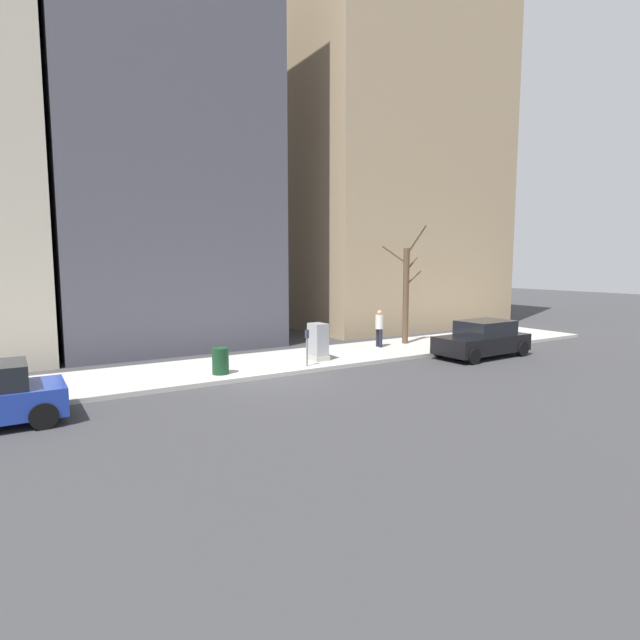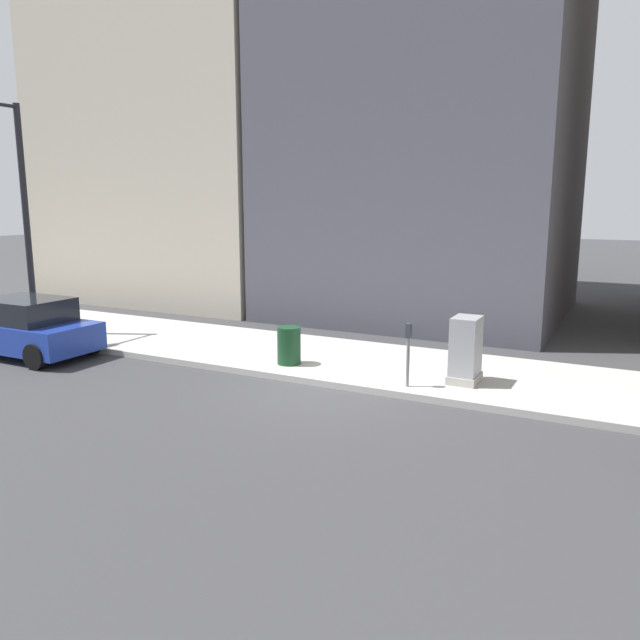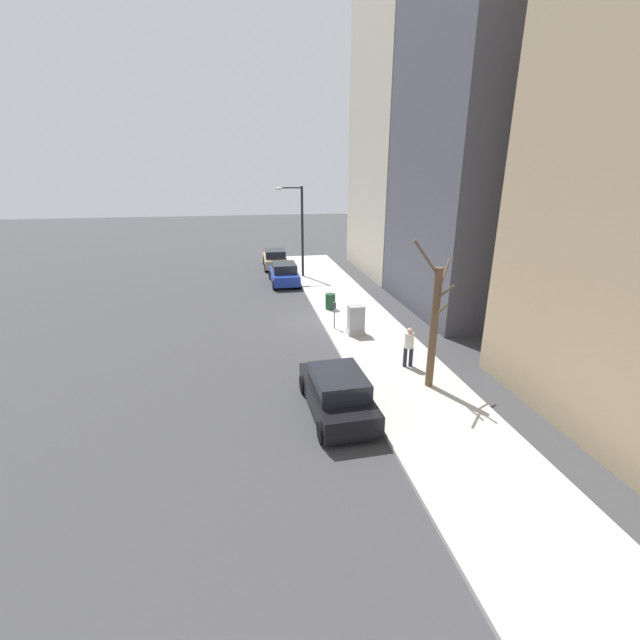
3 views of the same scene
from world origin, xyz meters
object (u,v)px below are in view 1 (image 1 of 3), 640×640
at_px(parked_car_black, 483,339).
at_px(utility_box, 318,342).
at_px(pedestrian_near_meter, 379,326).
at_px(trash_bin, 220,361).
at_px(bare_tree, 406,293).
at_px(parking_meter, 307,344).
at_px(office_tower_left, 371,118).
at_px(office_block_center, 154,124).

distance_m(parked_car_black, utility_box, 7.02).
bearing_deg(utility_box, pedestrian_near_meter, -73.95).
height_order(trash_bin, pedestrian_near_meter, pedestrian_near_meter).
relative_size(parked_car_black, pedestrian_near_meter, 2.57).
bearing_deg(bare_tree, parking_meter, 108.00).
distance_m(parked_car_black, pedestrian_near_meter, 4.44).
relative_size(pedestrian_near_meter, office_tower_left, 0.06).
relative_size(parking_meter, pedestrian_near_meter, 0.81).
xyz_separation_m(parked_car_black, office_block_center, (11.33, 10.35, 9.81)).
distance_m(utility_box, pedestrian_near_meter, 4.09).
distance_m(parked_car_black, parking_meter, 7.75).
bearing_deg(parking_meter, bare_tree, -72.00).
height_order(pedestrian_near_meter, office_block_center, office_block_center).
bearing_deg(bare_tree, utility_box, 103.00).
bearing_deg(parking_meter, office_block_center, 15.76).
distance_m(pedestrian_near_meter, office_block_center, 14.46).
bearing_deg(office_tower_left, trash_bin, 126.91).
bearing_deg(pedestrian_near_meter, parking_meter, -61.66).
height_order(parking_meter, utility_box, utility_box).
bearing_deg(utility_box, bare_tree, -77.00).
height_order(utility_box, bare_tree, bare_tree).
distance_m(bare_tree, office_block_center, 14.49).
bearing_deg(trash_bin, office_tower_left, -53.09).
xyz_separation_m(trash_bin, pedestrian_near_meter, (1.53, -8.05, 0.49)).
bearing_deg(office_block_center, utility_box, -157.20).
relative_size(parked_car_black, parking_meter, 3.16).
bearing_deg(parking_meter, utility_box, -49.41).
distance_m(parked_car_black, trash_bin, 10.91).
xyz_separation_m(parking_meter, bare_tree, (2.15, -6.61, 1.55)).
height_order(bare_tree, trash_bin, bare_tree).
distance_m(utility_box, office_block_center, 13.70).
distance_m(utility_box, trash_bin, 4.16).
xyz_separation_m(parking_meter, trash_bin, (0.45, 3.14, -0.38)).
xyz_separation_m(utility_box, trash_bin, (-0.40, 4.13, -0.25)).
bearing_deg(trash_bin, parking_meter, -98.16).
bearing_deg(bare_tree, trash_bin, 99.88).
xyz_separation_m(trash_bin, office_tower_left, (11.05, -14.71, 12.69)).
xyz_separation_m(pedestrian_near_meter, office_tower_left, (9.52, -6.65, 12.21)).
relative_size(parked_car_black, bare_tree, 0.78).
distance_m(utility_box, office_tower_left, 19.50).
bearing_deg(pedestrian_near_meter, trash_bin, -72.83).
bearing_deg(office_tower_left, utility_box, 135.19).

